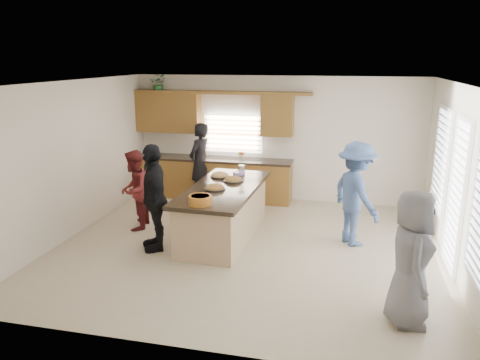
% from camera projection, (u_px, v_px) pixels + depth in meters
% --- Properties ---
extents(floor, '(6.50, 6.50, 0.00)m').
position_uv_depth(floor, '(247.00, 247.00, 8.11)').
color(floor, '#C2B490').
rests_on(floor, ground).
extents(room_shell, '(6.52, 6.02, 2.81)m').
position_uv_depth(room_shell, '(248.00, 139.00, 7.62)').
color(room_shell, silver).
rests_on(room_shell, ground).
extents(back_cabinetry, '(4.08, 0.66, 2.46)m').
position_uv_depth(back_cabinetry, '(211.00, 159.00, 10.77)').
color(back_cabinetry, brown).
rests_on(back_cabinetry, ground).
extents(right_wall_glazing, '(0.06, 4.00, 2.25)m').
position_uv_depth(right_wall_glazing, '(458.00, 186.00, 6.93)').
color(right_wall_glazing, white).
rests_on(right_wall_glazing, ground).
extents(island, '(1.24, 2.74, 0.95)m').
position_uv_depth(island, '(224.00, 213.00, 8.47)').
color(island, tan).
rests_on(island, ground).
extents(platter_front, '(0.38, 0.38, 0.15)m').
position_uv_depth(platter_front, '(215.00, 188.00, 8.16)').
color(platter_front, black).
rests_on(platter_front, island).
extents(platter_mid, '(0.37, 0.37, 0.15)m').
position_uv_depth(platter_mid, '(233.00, 180.00, 8.69)').
color(platter_mid, black).
rests_on(platter_mid, island).
extents(platter_back, '(0.37, 0.37, 0.15)m').
position_uv_depth(platter_back, '(220.00, 176.00, 9.02)').
color(platter_back, black).
rests_on(platter_back, island).
extents(salad_bowl, '(0.37, 0.37, 0.14)m').
position_uv_depth(salad_bowl, '(200.00, 200.00, 7.33)').
color(salad_bowl, '#C17023').
rests_on(salad_bowl, island).
extents(clear_cup, '(0.08, 0.08, 0.10)m').
position_uv_depth(clear_cup, '(220.00, 201.00, 7.38)').
color(clear_cup, white).
rests_on(clear_cup, island).
extents(plate_stack, '(0.24, 0.24, 0.05)m').
position_uv_depth(plate_stack, '(239.00, 173.00, 9.23)').
color(plate_stack, '#B691D3').
rests_on(plate_stack, island).
extents(flower_vase, '(0.14, 0.14, 0.43)m').
position_uv_depth(flower_vase, '(242.00, 162.00, 9.27)').
color(flower_vase, silver).
rests_on(flower_vase, island).
extents(potted_plant, '(0.43, 0.39, 0.41)m').
position_uv_depth(potted_plant, '(158.00, 83.00, 10.69)').
color(potted_plant, '#2B6C2D').
rests_on(potted_plant, back_cabinetry).
extents(woman_left_back, '(0.58, 0.74, 1.78)m').
position_uv_depth(woman_left_back, '(200.00, 163.00, 10.51)').
color(woman_left_back, black).
rests_on(woman_left_back, ground).
extents(woman_left_mid, '(0.70, 0.83, 1.52)m').
position_uv_depth(woman_left_mid, '(134.00, 190.00, 8.82)').
color(woman_left_mid, maroon).
rests_on(woman_left_mid, ground).
extents(woman_left_front, '(0.92, 1.15, 1.83)m').
position_uv_depth(woman_left_front, '(154.00, 197.00, 7.84)').
color(woman_left_front, black).
rests_on(woman_left_front, ground).
extents(woman_right_back, '(1.21, 1.36, 1.82)m').
position_uv_depth(woman_right_back, '(356.00, 194.00, 8.04)').
color(woman_right_back, '#3E5888').
rests_on(woman_right_back, ground).
extents(woman_right_front, '(0.58, 0.85, 1.70)m').
position_uv_depth(woman_right_front, '(411.00, 259.00, 5.60)').
color(woman_right_front, slate).
rests_on(woman_right_front, ground).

